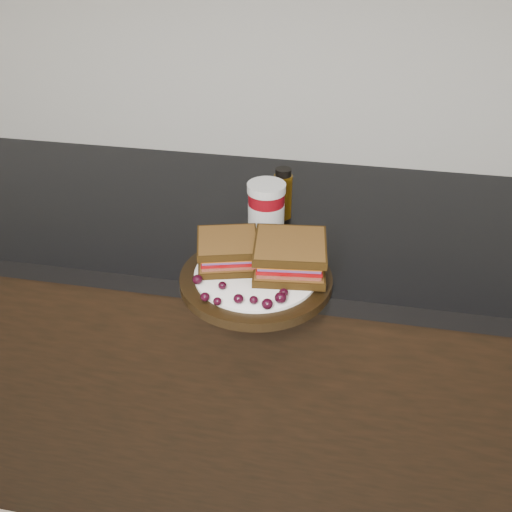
{
  "coord_description": "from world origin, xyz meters",
  "views": [
    {
      "loc": [
        0.21,
        0.58,
        1.51
      ],
      "look_at": [
        0.05,
        1.42,
        0.96
      ],
      "focal_mm": 40.0,
      "sensor_mm": 36.0,
      "label": 1
    }
  ],
  "objects": [
    {
      "name": "grape_14",
      "position": [
        -0.02,
        1.45,
        0.93
      ],
      "size": [
        0.02,
        0.02,
        0.01
      ],
      "primitive_type": "ellipsoid",
      "color": "black",
      "rests_on": "plate"
    },
    {
      "name": "grape_6",
      "position": [
        0.09,
        1.32,
        0.93
      ],
      "size": [
        0.02,
        0.02,
        0.02
      ],
      "primitive_type": "ellipsoid",
      "color": "black",
      "rests_on": "plate"
    },
    {
      "name": "grape_7",
      "position": [
        0.11,
        1.34,
        0.93
      ],
      "size": [
        0.02,
        0.02,
        0.02
      ],
      "primitive_type": "ellipsoid",
      "color": "black",
      "rests_on": "plate"
    },
    {
      "name": "grape_13",
      "position": [
        -0.01,
        1.49,
        0.93
      ],
      "size": [
        0.02,
        0.02,
        0.01
      ],
      "primitive_type": "ellipsoid",
      "color": "black",
      "rests_on": "plate"
    },
    {
      "name": "grape_17",
      "position": [
        0.01,
        1.45,
        0.93
      ],
      "size": [
        0.02,
        0.02,
        0.02
      ],
      "primitive_type": "ellipsoid",
      "color": "black",
      "rests_on": "plate"
    },
    {
      "name": "grape_8",
      "position": [
        0.11,
        1.36,
        0.93
      ],
      "size": [
        0.02,
        0.02,
        0.02
      ],
      "primitive_type": "ellipsoid",
      "color": "black",
      "rests_on": "plate"
    },
    {
      "name": "grape_0",
      "position": [
        -0.05,
        1.37,
        0.93
      ],
      "size": [
        0.02,
        0.02,
        0.02
      ],
      "primitive_type": "ellipsoid",
      "color": "black",
      "rests_on": "plate"
    },
    {
      "name": "oil_bottle",
      "position": [
        0.06,
        1.68,
        0.96
      ],
      "size": [
        0.05,
        0.05,
        0.11
      ],
      "primitive_type": "cylinder",
      "rotation": [
        0.0,
        0.0,
        -0.41
      ],
      "color": "#452C06",
      "rests_on": "countertop"
    },
    {
      "name": "grape_16",
      "position": [
        -0.04,
        1.4,
        0.93
      ],
      "size": [
        0.02,
        0.02,
        0.02
      ],
      "primitive_type": "ellipsoid",
      "color": "black",
      "rests_on": "plate"
    },
    {
      "name": "grape_1",
      "position": [
        -0.0,
        1.36,
        0.93
      ],
      "size": [
        0.02,
        0.02,
        0.01
      ],
      "primitive_type": "ellipsoid",
      "color": "black",
      "rests_on": "plate"
    },
    {
      "name": "condiment_jar",
      "position": [
        0.03,
        1.6,
        0.96
      ],
      "size": [
        0.1,
        0.1,
        0.12
      ],
      "primitive_type": "cylinder",
      "rotation": [
        0.0,
        0.0,
        0.32
      ],
      "color": "maroon",
      "rests_on": "countertop"
    },
    {
      "name": "plate",
      "position": [
        0.05,
        1.42,
        0.91
      ],
      "size": [
        0.28,
        0.28,
        0.02
      ],
      "primitive_type": "cylinder",
      "color": "black",
      "rests_on": "countertop"
    },
    {
      "name": "grape_11",
      "position": [
        0.12,
        1.43,
        0.93
      ],
      "size": [
        0.02,
        0.02,
        0.02
      ],
      "primitive_type": "ellipsoid",
      "color": "black",
      "rests_on": "plate"
    },
    {
      "name": "grape_12",
      "position": [
        0.11,
        1.45,
        0.93
      ],
      "size": [
        0.02,
        0.02,
        0.02
      ],
      "primitive_type": "ellipsoid",
      "color": "black",
      "rests_on": "plate"
    },
    {
      "name": "grape_2",
      "position": [
        -0.02,
        1.32,
        0.93
      ],
      "size": [
        0.02,
        0.02,
        0.02
      ],
      "primitive_type": "ellipsoid",
      "color": "black",
      "rests_on": "plate"
    },
    {
      "name": "grape_4",
      "position": [
        0.04,
        1.32,
        0.93
      ],
      "size": [
        0.02,
        0.02,
        0.02
      ],
      "primitive_type": "ellipsoid",
      "color": "black",
      "rests_on": "plate"
    },
    {
      "name": "sandwich_right",
      "position": [
        0.11,
        1.44,
        0.95
      ],
      "size": [
        0.14,
        0.14,
        0.06
      ],
      "primitive_type": null,
      "rotation": [
        0.0,
        0.0,
        0.12
      ],
      "color": "brown",
      "rests_on": "plate"
    },
    {
      "name": "grape_9",
      "position": [
        0.11,
        1.39,
        0.93
      ],
      "size": [
        0.02,
        0.02,
        0.02
      ],
      "primitive_type": "ellipsoid",
      "color": "black",
      "rests_on": "plate"
    },
    {
      "name": "grape_10",
      "position": [
        0.12,
        1.41,
        0.93
      ],
      "size": [
        0.02,
        0.02,
        0.02
      ],
      "primitive_type": "ellipsoid",
      "color": "black",
      "rests_on": "plate"
    },
    {
      "name": "grape_18",
      "position": [
        -0.03,
        1.44,
        0.93
      ],
      "size": [
        0.02,
        0.02,
        0.02
      ],
      "primitive_type": "ellipsoid",
      "color": "black",
      "rests_on": "plate"
    },
    {
      "name": "grape_3",
      "position": [
        0.0,
        1.31,
        0.93
      ],
      "size": [
        0.01,
        0.01,
        0.01
      ],
      "primitive_type": "ellipsoid",
      "color": "black",
      "rests_on": "plate"
    },
    {
      "name": "grape_15",
      "position": [
        -0.01,
        1.43,
        0.93
      ],
      "size": [
        0.02,
        0.02,
        0.02
      ],
      "primitive_type": "ellipsoid",
      "color": "black",
      "rests_on": "plate"
    },
    {
      "name": "grape_19",
      "position": [
        -0.04,
        1.43,
        0.93
      ],
      "size": [
        0.02,
        0.02,
        0.02
      ],
      "primitive_type": "ellipsoid",
      "color": "black",
      "rests_on": "plate"
    },
    {
      "name": "grape_5",
      "position": [
        0.06,
        1.33,
        0.93
      ],
      "size": [
        0.02,
        0.02,
        0.01
      ],
      "primitive_type": "ellipsoid",
      "color": "black",
      "rests_on": "plate"
    },
    {
      "name": "countertop",
      "position": [
        0.0,
        1.7,
        0.88
      ],
      "size": [
        3.98,
        0.6,
        0.04
      ],
      "primitive_type": "cube",
      "color": "black",
      "rests_on": "base_cabinets"
    },
    {
      "name": "sandwich_left",
      "position": [
        -0.01,
        1.44,
        0.95
      ],
      "size": [
        0.14,
        0.14,
        0.05
      ],
      "primitive_type": null,
      "rotation": [
        0.0,
        0.0,
        0.27
      ],
      "color": "brown",
      "rests_on": "plate"
    },
    {
      "name": "base_cabinets",
      "position": [
        0.0,
        1.7,
        0.43
      ],
      "size": [
        3.96,
        0.58,
        0.86
      ],
      "primitive_type": "cube",
      "color": "black",
      "rests_on": "ground_plane"
    }
  ]
}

